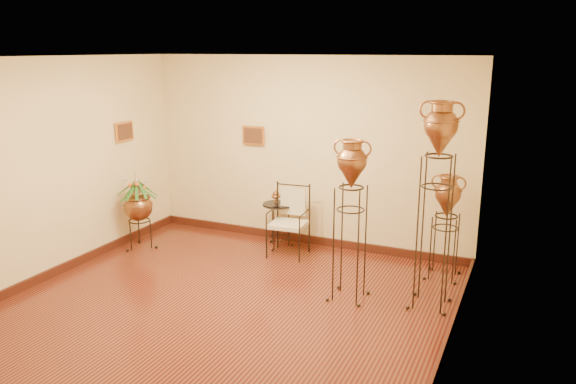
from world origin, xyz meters
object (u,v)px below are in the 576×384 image
at_px(amphora_mid, 350,220).
at_px(armchair, 288,222).
at_px(side_table, 278,224).
at_px(amphora_tall, 436,204).
at_px(planter_urn, 138,204).

distance_m(amphora_mid, armchair, 1.66).
bearing_deg(side_table, amphora_tall, -24.11).
xyz_separation_m(amphora_mid, planter_urn, (-3.38, 0.40, -0.29)).
relative_size(amphora_tall, armchair, 2.37).
xyz_separation_m(amphora_mid, side_table, (-1.52, 1.28, -0.63)).
height_order(amphora_mid, planter_urn, amphora_mid).
distance_m(amphora_mid, planter_urn, 3.42).
height_order(amphora_tall, armchair, amphora_tall).
height_order(armchair, side_table, armchair).
height_order(amphora_mid, side_table, amphora_mid).
xyz_separation_m(amphora_tall, amphora_mid, (-0.92, -0.19, -0.24)).
xyz_separation_m(amphora_mid, armchair, (-1.24, 1.01, -0.47)).
bearing_deg(amphora_mid, amphora_tall, 11.54).
bearing_deg(armchair, amphora_mid, -43.62).
height_order(planter_urn, side_table, planter_urn).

